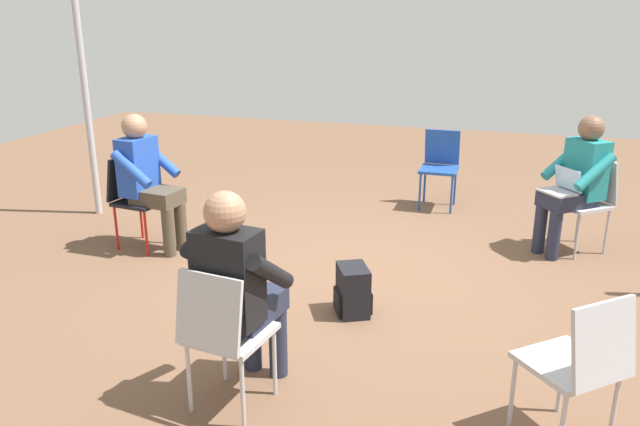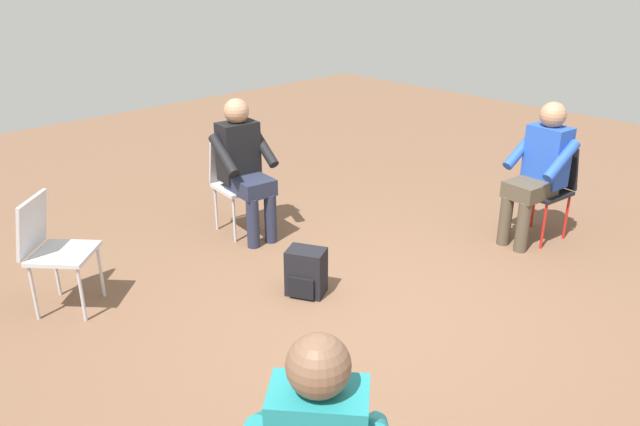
# 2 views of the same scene
# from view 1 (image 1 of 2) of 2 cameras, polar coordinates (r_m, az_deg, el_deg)

# --- Properties ---
(ground_plane) EXTENTS (14.00, 14.00, 0.00)m
(ground_plane) POSITION_cam_1_polar(r_m,az_deg,el_deg) (5.17, 3.91, -5.98)
(ground_plane) COLOR brown
(chair_northwest) EXTENTS (0.58, 0.59, 0.85)m
(chair_northwest) POSITION_cam_1_polar(r_m,az_deg,el_deg) (6.11, 23.30, 1.31)
(chair_northwest) COLOR #B7B7BC
(chair_northwest) RESTS_ON ground
(chair_south) EXTENTS (0.45, 0.48, 0.85)m
(chair_south) POSITION_cam_1_polar(r_m,az_deg,el_deg) (5.95, -16.61, 1.63)
(chair_south) COLOR black
(chair_south) RESTS_ON ground
(chair_west) EXTENTS (0.44, 0.40, 0.85)m
(chair_west) POSITION_cam_1_polar(r_m,az_deg,el_deg) (7.02, 10.92, 4.53)
(chair_west) COLOR #1E4799
(chair_west) RESTS_ON ground
(chair_east) EXTENTS (0.48, 0.45, 0.85)m
(chair_east) POSITION_cam_1_polar(r_m,az_deg,el_deg) (3.40, -8.88, -10.50)
(chair_east) COLOR #B7B7BC
(chair_east) RESTS_ON ground
(chair_northeast) EXTENTS (0.59, 0.58, 0.85)m
(chair_northeast) POSITION_cam_1_polar(r_m,az_deg,el_deg) (3.34, 22.69, -12.37)
(chair_northeast) COLOR #B7B7BC
(chair_northeast) RESTS_ON ground
(person_with_laptop) EXTENTS (0.63, 0.64, 1.24)m
(person_with_laptop) POSITION_cam_1_polar(r_m,az_deg,el_deg) (5.94, 22.38, 2.95)
(person_with_laptop) COLOR #23283D
(person_with_laptop) RESTS_ON ground
(person_in_black) EXTENTS (0.55, 0.54, 1.24)m
(person_in_black) POSITION_cam_1_polar(r_m,az_deg,el_deg) (3.43, -7.49, -6.42)
(person_in_black) COLOR #23283D
(person_in_black) RESTS_ON ground
(person_in_blue) EXTENTS (0.53, 0.55, 1.24)m
(person_in_blue) POSITION_cam_1_polar(r_m,az_deg,el_deg) (5.79, -15.53, 3.32)
(person_in_blue) COLOR #4C4233
(person_in_blue) RESTS_ON ground
(backpack_near_laptop_user) EXTENTS (0.34, 0.31, 0.36)m
(backpack_near_laptop_user) POSITION_cam_1_polar(r_m,az_deg,el_deg) (4.55, 3.02, -7.32)
(backpack_near_laptop_user) COLOR black
(backpack_near_laptop_user) RESTS_ON ground
(tent_pole_near) EXTENTS (0.07, 0.07, 2.66)m
(tent_pole_near) POSITION_cam_1_polar(r_m,az_deg,el_deg) (6.92, -20.70, 10.53)
(tent_pole_near) COLOR #B2B2B7
(tent_pole_near) RESTS_ON ground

